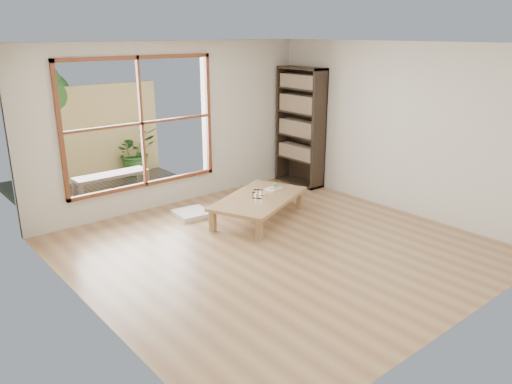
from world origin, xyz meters
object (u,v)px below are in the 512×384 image
bookshelf (300,127)px  garden_bench (111,177)px  food_tray (274,188)px  low_table (259,200)px

bookshelf → garden_bench: bookshelf is taller
food_tray → garden_bench: size_ratio=0.23×
garden_bench → low_table: bearing=-62.8°
low_table → bookshelf: size_ratio=0.86×
food_tray → garden_bench: food_tray is taller
bookshelf → food_tray: bearing=-149.6°
low_table → food_tray: bearing=-3.4°
bookshelf → garden_bench: size_ratio=1.69×
low_table → bookshelf: bearing=5.0°
low_table → garden_bench: 2.73m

